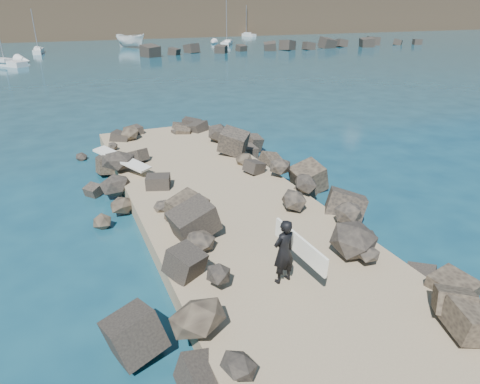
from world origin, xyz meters
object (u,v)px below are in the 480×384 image
Objects in this scene: boat_imported at (131,40)px; sailboat_d at (227,43)px; surfer_with_board at (286,251)px; surfboard_resting at (122,162)px.

sailboat_d reaches higher than boat_imported.
sailboat_d reaches higher than surfer_with_board.
surfboard_resting is 9.67m from surfer_with_board.
surfboard_resting is at bearing 104.49° from surfer_with_board.
boat_imported is 75.09m from surfer_with_board.
surfboard_resting is at bearing -115.39° from sailboat_d.
sailboat_d reaches higher than surfboard_resting.
boat_imported is at bearing 40.85° from surfboard_resting.
boat_imported is (12.17, 65.10, 0.18)m from surfboard_resting.
surfboard_resting is 1.22× the size of surfer_with_board.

